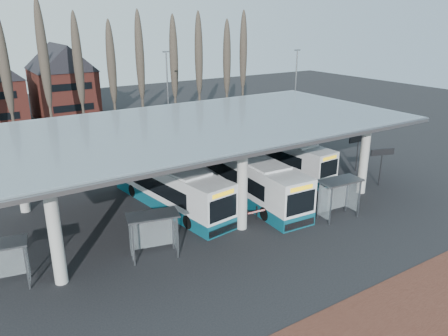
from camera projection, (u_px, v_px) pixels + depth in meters
ground at (264, 243)px, 28.02m from camera, size 140.00×140.00×0.00m
station_canopy at (200, 131)px, 32.52m from camera, size 32.00×16.00×6.34m
poplar_row at (94, 62)px, 51.38m from camera, size 45.10×1.10×14.50m
lamp_post_b at (168, 95)px, 50.01m from camera, size 0.80×0.16×10.17m
lamp_post_c at (295, 91)px, 52.39m from camera, size 0.80×0.16×10.17m
bus_1 at (170, 186)px, 33.03m from camera, size 4.35×12.63×3.44m
bus_2 at (249, 178)px, 34.56m from camera, size 3.39×12.82×3.53m
bus_3 at (283, 155)px, 40.99m from camera, size 2.93×11.26×3.10m
shelter_0 at (0, 255)px, 22.84m from camera, size 3.10×1.97×2.67m
shelter_1 at (153, 225)px, 25.90m from camera, size 3.29×2.17×2.80m
shelter_2 at (338, 190)px, 31.06m from camera, size 3.22×1.78×2.89m
info_sign_0 at (382, 155)px, 36.76m from camera, size 2.13×0.77×3.27m
info_sign_1 at (358, 142)px, 40.21m from camera, size 2.31×0.25×3.43m
barrier at (260, 211)px, 30.69m from camera, size 2.08×0.65×1.04m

